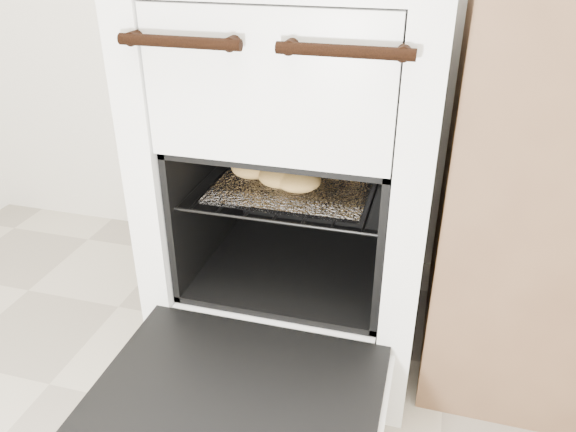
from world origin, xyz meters
name	(u,v)px	position (x,y,z in m)	size (l,w,h in m)	color
stove	(304,170)	(-0.09, 1.13, 0.50)	(0.66, 0.74, 1.02)	white
oven_door	(236,400)	(-0.09, 0.57, 0.22)	(0.60, 0.46, 0.04)	black
oven_rack	(297,182)	(-0.09, 1.06, 0.50)	(0.48, 0.46, 0.01)	black
foil_sheet	(295,183)	(-0.09, 1.04, 0.50)	(0.38, 0.33, 0.01)	white
baked_rolls	(293,170)	(-0.10, 1.05, 0.53)	(0.39, 0.28, 0.05)	#B78B49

